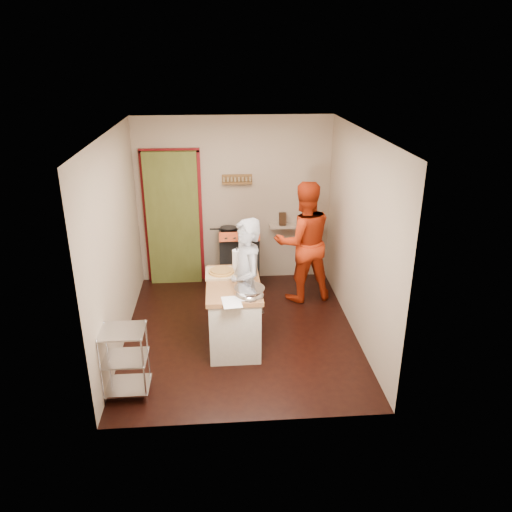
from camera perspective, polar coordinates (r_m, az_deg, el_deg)
The scene contains 10 objects.
floor at distance 6.71m, azimuth -1.78°, elevation -8.62°, with size 3.50×3.50×0.00m, color black.
back_wall at distance 7.89m, azimuth -7.17°, elevation 5.06°, with size 3.00×0.44×2.60m.
left_wall at distance 6.27m, azimuth -15.75°, elevation 1.40°, with size 0.04×3.50×2.60m, color tan.
right_wall at distance 6.38m, azimuth 11.66°, elevation 2.16°, with size 0.04×3.50×2.60m, color tan.
ceiling at distance 5.82m, azimuth -2.09°, elevation 14.01°, with size 3.00×3.50×0.02m, color white.
stove at distance 7.78m, azimuth -1.97°, elevation -0.37°, with size 0.60×0.63×1.00m.
wire_shelving at distance 5.56m, azimuth -14.78°, elevation -11.32°, with size 0.48×0.40×0.80m.
island at distance 6.27m, azimuth -2.50°, elevation -6.27°, with size 0.69×1.24×1.15m.
person_stripe at distance 6.08m, azimuth -1.11°, elevation -3.23°, with size 0.60×0.40×1.66m, color #A5A5A9.
person_red at distance 7.26m, azimuth 5.45°, elevation 1.62°, with size 0.87×0.68×1.79m, color #A9280B.
Camera 1 is at (-0.24, -5.76, 3.45)m, focal length 35.00 mm.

